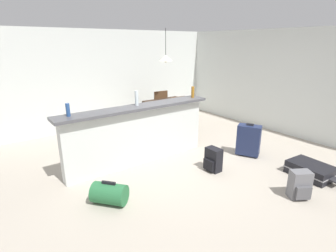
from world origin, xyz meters
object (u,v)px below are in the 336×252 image
(dining_chair_near_partition, at_px, (180,114))
(backpack_grey, at_px, (300,185))
(suitcase_upright_navy, at_px, (249,140))
(duffel_bag_green, at_px, (109,194))
(suitcase_flat_black, at_px, (311,170))
(pendant_lamp, at_px, (166,58))
(bottle_clear, at_px, (137,98))
(dining_chair_far_side, at_px, (159,105))
(backpack_black, at_px, (213,160))
(bottle_blue, at_px, (68,110))
(dining_table, at_px, (168,104))
(bottle_amber, at_px, (193,92))

(dining_chair_near_partition, bearing_deg, backpack_grey, -96.42)
(suitcase_upright_navy, bearing_deg, duffel_bag_green, 177.89)
(suitcase_flat_black, bearing_deg, pendant_lamp, 97.17)
(bottle_clear, relative_size, dining_chair_far_side, 0.29)
(duffel_bag_green, relative_size, backpack_black, 1.34)
(bottle_blue, height_order, suitcase_upright_navy, bottle_blue)
(dining_chair_far_side, relative_size, backpack_grey, 2.21)
(backpack_black, bearing_deg, dining_table, 71.49)
(bottle_clear, relative_size, bottle_amber, 1.17)
(bottle_clear, bearing_deg, bottle_amber, -2.64)
(bottle_clear, relative_size, backpack_black, 0.64)
(dining_chair_near_partition, xyz_separation_m, duffel_bag_green, (-2.64, -1.69, -0.36))
(bottle_clear, relative_size, dining_chair_near_partition, 0.29)
(pendant_lamp, distance_m, duffel_bag_green, 3.86)
(bottle_clear, xyz_separation_m, suitcase_upright_navy, (1.90, -1.07, -0.90))
(bottle_amber, relative_size, dining_chair_far_side, 0.25)
(suitcase_flat_black, relative_size, suitcase_upright_navy, 1.27)
(backpack_black, bearing_deg, duffel_bag_green, 175.19)
(bottle_clear, relative_size, backpack_grey, 0.64)
(dining_chair_near_partition, bearing_deg, duffel_bag_green, -147.48)
(bottle_blue, relative_size, dining_chair_near_partition, 0.22)
(bottle_clear, distance_m, dining_chair_far_side, 2.59)
(dining_table, height_order, suitcase_upright_navy, dining_table)
(bottle_amber, bearing_deg, suitcase_upright_navy, -58.80)
(dining_chair_near_partition, height_order, suitcase_upright_navy, dining_chair_near_partition)
(duffel_bag_green, relative_size, backpack_grey, 1.34)
(dining_table, bearing_deg, dining_chair_far_side, 83.16)
(bottle_amber, bearing_deg, bottle_clear, 177.36)
(bottle_blue, bearing_deg, suitcase_upright_navy, -18.86)
(bottle_amber, bearing_deg, dining_chair_near_partition, 67.93)
(bottle_amber, xyz_separation_m, suitcase_upright_navy, (0.61, -1.01, -0.88))
(suitcase_flat_black, xyz_separation_m, backpack_grey, (-0.80, -0.22, 0.09))
(duffel_bag_green, xyz_separation_m, backpack_black, (1.90, -0.16, 0.05))
(bottle_amber, relative_size, suitcase_flat_black, 0.27)
(dining_chair_near_partition, height_order, pendant_lamp, pendant_lamp)
(bottle_blue, bearing_deg, suitcase_flat_black, -34.63)
(bottle_clear, bearing_deg, pendant_lamp, 39.32)
(bottle_clear, relative_size, pendant_lamp, 0.33)
(dining_table, distance_m, dining_chair_far_side, 0.52)
(bottle_amber, relative_size, duffel_bag_green, 0.41)
(bottle_blue, height_order, dining_chair_far_side, bottle_blue)
(bottle_clear, relative_size, suitcase_upright_navy, 0.40)
(backpack_grey, bearing_deg, bottle_blue, 134.79)
(dining_table, xyz_separation_m, backpack_grey, (-0.42, -3.78, -0.44))
(dining_table, xyz_separation_m, backpack_black, (-0.81, -2.42, -0.44))
(bottle_amber, height_order, dining_chair_near_partition, bottle_amber)
(duffel_bag_green, height_order, backpack_grey, backpack_grey)
(dining_table, bearing_deg, duffel_bag_green, -140.15)
(suitcase_flat_black, relative_size, duffel_bag_green, 1.51)
(dining_chair_near_partition, distance_m, pendant_lamp, 1.43)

